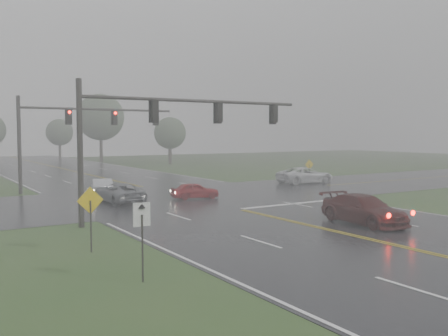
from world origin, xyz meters
TOP-DOWN VIEW (x-y plane):
  - ground at (0.00, 0.00)m, footprint 180.00×180.00m
  - main_road at (0.00, 20.00)m, footprint 18.00×160.00m
  - cross_street at (0.00, 22.00)m, footprint 120.00×14.00m
  - stop_bar at (4.50, 14.40)m, footprint 8.50×0.50m
  - sedan_maroon at (2.77, 6.60)m, footprint 2.50×5.41m
  - sedan_red at (0.12, 20.36)m, footprint 3.75×2.09m
  - sedan_silver at (-5.19, 25.50)m, footprint 2.42×4.35m
  - car_grey at (-5.30, 21.43)m, footprint 2.46×4.95m
  - pickup_white at (14.53, 24.51)m, footprint 5.83×3.12m
  - signal_gantry_near at (-5.86, 13.77)m, footprint 14.04×0.33m
  - signal_gantry_far at (-6.14, 30.29)m, footprint 13.28×0.39m
  - sign_diamond_west at (-11.45, 8.16)m, footprint 1.12×0.14m
  - sign_arrow_white at (-11.29, 3.26)m, footprint 0.58×0.10m
  - sign_diamond_east at (14.58, 24.01)m, footprint 0.98×0.10m
  - tree_ne_a at (9.38, 69.19)m, footprint 7.73×7.73m
  - tree_e_near at (17.15, 59.19)m, footprint 5.02×5.02m
  - tree_n_far at (7.11, 86.97)m, footprint 5.17×5.17m

SIDE VIEW (x-z plane):
  - ground at x=0.00m, z-range 0.00..0.00m
  - main_road at x=0.00m, z-range -0.01..0.01m
  - cross_street at x=0.00m, z-range -0.01..0.01m
  - stop_bar at x=4.50m, z-range 0.00..0.00m
  - sedan_maroon at x=2.77m, z-range -0.77..0.77m
  - sedan_red at x=0.12m, z-range -0.60..0.60m
  - sedan_silver at x=-5.19m, z-range -0.68..0.68m
  - car_grey at x=-5.30m, z-range -0.67..0.67m
  - pickup_white at x=14.53m, z-range -0.78..0.78m
  - sign_diamond_east at x=14.58m, z-range 0.41..2.76m
  - sign_diamond_west at x=-11.45m, z-range 0.47..3.15m
  - sign_arrow_white at x=-11.29m, z-range 0.52..3.12m
  - tree_e_near at x=17.15m, z-range 1.15..8.53m
  - tree_n_far at x=7.11m, z-range 1.19..8.78m
  - signal_gantry_near at x=-5.86m, z-range 1.55..9.15m
  - signal_gantry_far at x=-6.14m, z-range 1.56..9.35m
  - tree_ne_a at x=9.38m, z-range 1.80..13.14m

